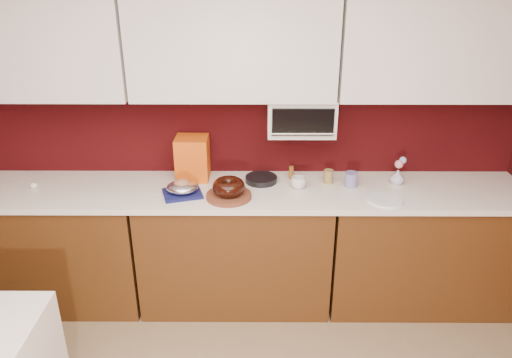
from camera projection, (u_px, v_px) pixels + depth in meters
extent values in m
cube|color=#370708|center=(235.00, 126.00, 3.54)|extent=(4.00, 0.02, 2.50)
cube|color=#512C10|center=(51.00, 247.00, 3.60)|extent=(1.31, 0.58, 0.86)
cube|color=#512C10|center=(236.00, 248.00, 3.59)|extent=(1.31, 0.58, 0.86)
cube|color=#512C10|center=(421.00, 248.00, 3.59)|extent=(1.31, 0.58, 0.86)
cube|color=white|center=(234.00, 192.00, 3.41)|extent=(4.00, 0.62, 0.04)
cube|color=white|center=(22.00, 43.00, 3.15)|extent=(1.31, 0.33, 0.70)
cube|color=white|center=(233.00, 43.00, 3.15)|extent=(1.31, 0.33, 0.70)
cube|color=white|center=(444.00, 43.00, 3.14)|extent=(1.31, 0.33, 0.70)
cube|color=white|center=(301.00, 115.00, 3.36)|extent=(0.45, 0.30, 0.25)
cube|color=black|center=(303.00, 122.00, 3.21)|extent=(0.40, 0.02, 0.18)
cylinder|color=silver|center=(303.00, 134.00, 3.23)|extent=(0.42, 0.02, 0.02)
cylinder|color=brown|center=(229.00, 196.00, 3.27)|extent=(0.36, 0.36, 0.03)
torus|color=black|center=(229.00, 187.00, 3.25)|extent=(0.23, 0.23, 0.09)
cube|color=#161852|center=(182.00, 194.00, 3.31)|extent=(0.30, 0.27, 0.02)
ellipsoid|color=white|center=(182.00, 187.00, 3.30)|extent=(0.22, 0.19, 0.08)
ellipsoid|color=#AE6E4F|center=(182.00, 184.00, 3.29)|extent=(0.12, 0.11, 0.07)
cube|color=red|center=(193.00, 158.00, 3.51)|extent=(0.23, 0.21, 0.31)
cylinder|color=black|center=(261.00, 179.00, 3.51)|extent=(0.25, 0.25, 0.04)
imported|color=silver|center=(298.00, 182.00, 3.39)|extent=(0.12, 0.12, 0.10)
cylinder|color=navy|center=(351.00, 180.00, 3.42)|extent=(0.09, 0.09, 0.10)
imported|color=silver|center=(397.00, 176.00, 3.46)|extent=(0.10, 0.10, 0.12)
sphere|color=pink|center=(399.00, 164.00, 3.42)|extent=(0.06, 0.06, 0.06)
sphere|color=#8CA8E0|center=(403.00, 160.00, 3.43)|extent=(0.05, 0.05, 0.05)
cylinder|color=white|center=(385.00, 200.00, 3.24)|extent=(0.28, 0.28, 0.01)
cylinder|color=brown|center=(291.00, 173.00, 3.54)|extent=(0.03, 0.03, 0.10)
cylinder|color=olive|center=(328.00, 177.00, 3.47)|extent=(0.08, 0.08, 0.10)
ellipsoid|color=white|center=(34.00, 185.00, 3.41)|extent=(0.06, 0.05, 0.04)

